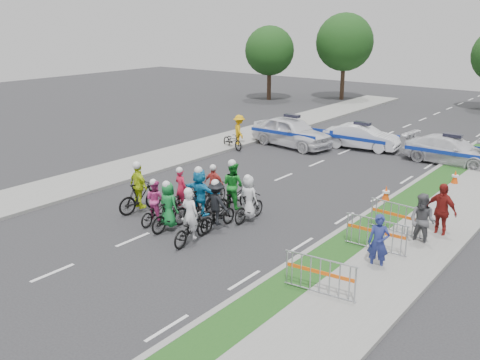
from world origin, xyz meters
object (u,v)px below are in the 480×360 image
Objects in this scene: rider_4 at (217,210)px; barrier_0 at (320,278)px; rider_5 at (200,197)px; rider_6 at (182,196)px; police_car_0 at (292,132)px; spectator_0 at (378,243)px; tree_0 at (270,51)px; tree_3 at (345,42)px; rider_1 at (169,211)px; parked_bike at (233,141)px; rider_9 at (215,190)px; barrier_1 at (376,236)px; marshal_hiviz at (239,131)px; cone_1 at (455,178)px; spectator_1 at (422,221)px; spectator_2 at (441,211)px; rider_3 at (140,193)px; rider_2 at (156,207)px; barrier_2 at (398,220)px; rider_7 at (249,203)px; police_car_1 at (362,137)px; cone_0 at (386,194)px; police_car_2 at (451,150)px; rider_0 at (191,224)px; rider_8 at (233,193)px.

barrier_0 is (5.12, -1.97, -0.14)m from rider_4.
rider_5 is 1.15m from rider_6.
police_car_0 is 15.35m from spectator_0.
tree_3 is at bearing 38.66° from tree_0.
rider_1 is 6.40m from barrier_0.
parked_bike is (-2.21, -2.54, -0.36)m from police_car_0.
barrier_0 is at bearing 159.03° from rider_5.
rider_9 is 0.99× the size of spectator_0.
tree_3 is (-15.70, 28.10, 4.33)m from barrier_1.
tree_0 is (-8.71, 15.48, 3.30)m from marshal_hiviz.
marshal_hiviz is 11.85m from cone_1.
marshal_hiviz is at bearing -66.75° from rider_9.
rider_5 reaches higher than cone_1.
cone_1 is at bearing -137.65° from rider_9.
spectator_1 is at bearing -98.73° from parked_bike.
police_car_0 is at bearing 157.91° from spectator_2.
tree_0 is (-12.26, 26.07, 3.43)m from rider_3.
rider_6 is at bearing 155.66° from marshal_hiviz.
rider_2 is 8.25m from barrier_2.
marshal_hiviz is at bearing -71.27° from rider_2.
barrier_2 is at bearing 90.00° from barrier_0.
rider_7 is at bearing -160.04° from rider_6.
police_car_1 is 16.96m from barrier_0.
parked_bike is (-13.05, 5.49, -0.47)m from spectator_2.
barrier_1 is at bearing -90.00° from barrier_2.
police_car_0 is (-2.54, 12.83, 0.20)m from rider_2.
spectator_0 is at bearing -107.15° from parked_bike.
police_car_1 is 9.00m from cone_0.
police_car_2 is (5.71, 14.50, 0.05)m from rider_2.
rider_0 is 12.39m from cone_1.
spectator_2 is (8.47, 3.33, 0.36)m from rider_6.
barrier_1 is at bearing -70.67° from cone_0.
rider_0 is 0.95× the size of barrier_0.
barrier_2 reaches higher than cone_1.
marshal_hiviz is at bearing -63.09° from rider_1.
rider_6 is (-0.98, 1.65, -0.12)m from rider_1.
rider_9 is 9.22m from parked_bike.
rider_0 reaches higher than barrier_0.
rider_0 reaches higher than parked_bike.
spectator_0 is (5.64, 0.45, 0.14)m from rider_4.
rider_8 is at bearing 147.52° from barrier_0.
rider_2 is 0.41× the size of police_car_1.
barrier_1 is (5.03, 2.87, -0.06)m from rider_0.
rider_0 is 1.08× the size of spectator_1.
rider_4 is 11.16m from cone_1.
rider_7 is at bearing -56.67° from tree_0.
rider_6 reaches higher than cone_0.
rider_8 is at bearing -133.11° from rider_3.
rider_4 reaches higher than cone_0.
police_car_0 is (-3.48, 11.54, -0.00)m from rider_5.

